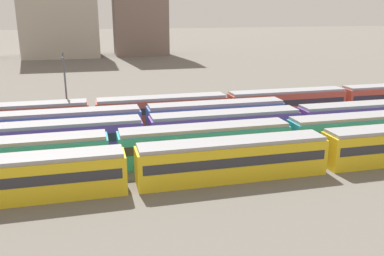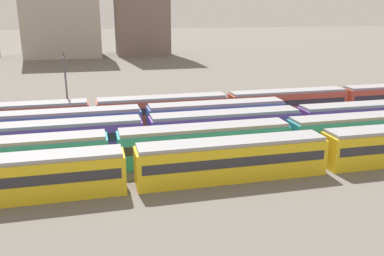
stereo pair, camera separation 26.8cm
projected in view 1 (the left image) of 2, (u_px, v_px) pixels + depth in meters
name	position (u px, v px, depth m)	size (l,w,h in m)	color
train_track_0	(324.00, 151.00, 40.19)	(112.50, 3.06, 3.75)	yellow
train_track_1	(113.00, 150.00, 40.32)	(74.70, 3.06, 3.75)	teal
train_track_2	(225.00, 127.00, 48.31)	(93.60, 3.06, 3.75)	#6B429E
train_track_3	(65.00, 125.00, 48.83)	(55.80, 3.06, 3.75)	#4C70BC
train_track_4	(162.00, 109.00, 56.65)	(93.60, 3.06, 3.75)	#BC4C38
catenary_pole_1	(65.00, 85.00, 55.53)	(0.24, 3.20, 9.75)	#4C4C51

